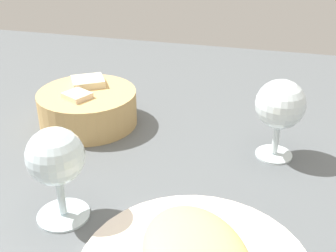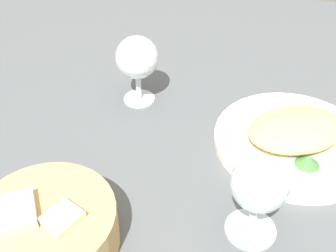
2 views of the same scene
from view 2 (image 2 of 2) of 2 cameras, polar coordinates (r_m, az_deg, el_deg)
ground_plane at (r=62.20cm, az=7.56°, el=-7.64°), size 140.00×140.00×2.00cm
plate at (r=68.51cm, az=16.91°, el=-2.04°), size 25.10×25.10×1.40cm
omelette at (r=66.92cm, az=17.31°, el=-0.41°), size 18.94×17.01×3.69cm
lettuce_garnish at (r=63.56cm, az=18.80°, el=-4.52°), size 3.63×3.63×1.66cm
bread_basket at (r=53.13cm, az=-16.52°, el=-13.48°), size 16.99×16.99×7.25cm
wine_glass_near at (r=71.31cm, az=-4.29°, el=9.14°), size 7.42×7.42×12.47cm
wine_glass_far at (r=49.72cm, az=12.48°, el=-8.29°), size 6.97×6.97×12.33cm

